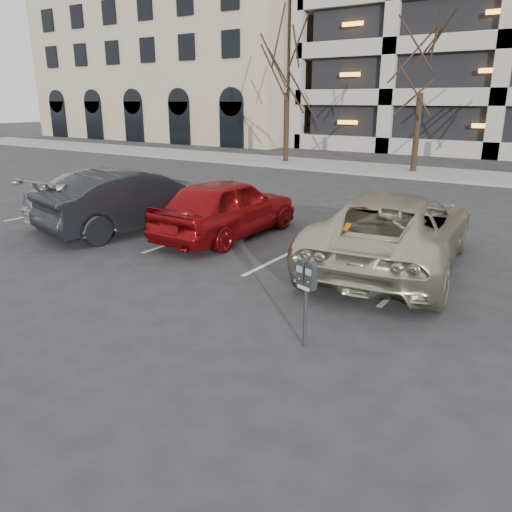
{
  "coord_description": "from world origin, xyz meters",
  "views": [
    {
      "loc": [
        3.98,
        -7.89,
        3.34
      ],
      "look_at": [
        0.0,
        -1.92,
        1.09
      ],
      "focal_mm": 35.0,
      "sensor_mm": 36.0,
      "label": 1
    }
  ],
  "objects_px": {
    "suv_silver": "(393,230)",
    "car_red": "(227,207)",
    "tree_b": "(425,40)",
    "car_dark": "(136,200)",
    "tree_a": "(288,47)",
    "car_silver": "(112,193)",
    "parking_meter": "(306,283)"
  },
  "relations": [
    {
      "from": "car_dark",
      "to": "car_silver",
      "type": "relative_size",
      "value": 0.97
    },
    {
      "from": "tree_a",
      "to": "tree_b",
      "type": "distance_m",
      "value": 7.0
    },
    {
      "from": "tree_b",
      "to": "suv_silver",
      "type": "relative_size",
      "value": 1.36
    },
    {
      "from": "tree_b",
      "to": "car_silver",
      "type": "xyz_separation_m",
      "value": [
        -4.48,
        -14.26,
        -5.11
      ]
    },
    {
      "from": "suv_silver",
      "to": "car_dark",
      "type": "bearing_deg",
      "value": -0.77
    },
    {
      "from": "tree_a",
      "to": "parking_meter",
      "type": "bearing_deg",
      "value": -58.82
    },
    {
      "from": "tree_b",
      "to": "suv_silver",
      "type": "height_order",
      "value": "tree_b"
    },
    {
      "from": "tree_a",
      "to": "car_silver",
      "type": "relative_size",
      "value": 1.62
    },
    {
      "from": "tree_a",
      "to": "car_red",
      "type": "relative_size",
      "value": 1.84
    },
    {
      "from": "car_red",
      "to": "tree_a",
      "type": "bearing_deg",
      "value": -65.01
    },
    {
      "from": "car_red",
      "to": "car_dark",
      "type": "xyz_separation_m",
      "value": [
        -2.43,
        -0.79,
        0.06
      ]
    },
    {
      "from": "car_dark",
      "to": "suv_silver",
      "type": "bearing_deg",
      "value": -160.29
    },
    {
      "from": "suv_silver",
      "to": "tree_a",
      "type": "bearing_deg",
      "value": -59.61
    },
    {
      "from": "parking_meter",
      "to": "car_red",
      "type": "xyz_separation_m",
      "value": [
        -4.49,
        4.18,
        -0.2
      ]
    },
    {
      "from": "suv_silver",
      "to": "car_silver",
      "type": "bearing_deg",
      "value": -5.89
    },
    {
      "from": "parking_meter",
      "to": "car_dark",
      "type": "distance_m",
      "value": 7.71
    },
    {
      "from": "suv_silver",
      "to": "car_silver",
      "type": "height_order",
      "value": "suv_silver"
    },
    {
      "from": "car_red",
      "to": "car_silver",
      "type": "bearing_deg",
      "value": 3.23
    },
    {
      "from": "tree_b",
      "to": "car_dark",
      "type": "bearing_deg",
      "value": -101.06
    },
    {
      "from": "car_silver",
      "to": "tree_a",
      "type": "bearing_deg",
      "value": -82.6
    },
    {
      "from": "car_silver",
      "to": "tree_b",
      "type": "bearing_deg",
      "value": -110.07
    },
    {
      "from": "tree_b",
      "to": "car_dark",
      "type": "distance_m",
      "value": 15.92
    },
    {
      "from": "suv_silver",
      "to": "car_silver",
      "type": "distance_m",
      "value": 8.31
    },
    {
      "from": "tree_b",
      "to": "parking_meter",
      "type": "xyz_separation_m",
      "value": [
        4.02,
        -18.21,
        -4.89
      ]
    },
    {
      "from": "car_silver",
      "to": "suv_silver",
      "type": "bearing_deg",
      "value": 178.67
    },
    {
      "from": "tree_a",
      "to": "car_silver",
      "type": "bearing_deg",
      "value": -79.98
    },
    {
      "from": "tree_a",
      "to": "car_dark",
      "type": "xyz_separation_m",
      "value": [
        4.1,
        -14.82,
        -5.12
      ]
    },
    {
      "from": "suv_silver",
      "to": "car_red",
      "type": "bearing_deg",
      "value": -7.66
    },
    {
      "from": "tree_a",
      "to": "tree_b",
      "type": "relative_size",
      "value": 1.01
    },
    {
      "from": "tree_a",
      "to": "car_dark",
      "type": "bearing_deg",
      "value": -74.53
    },
    {
      "from": "tree_b",
      "to": "car_red",
      "type": "distance_m",
      "value": 14.94
    },
    {
      "from": "car_red",
      "to": "parking_meter",
      "type": "bearing_deg",
      "value": 137.1
    }
  ]
}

